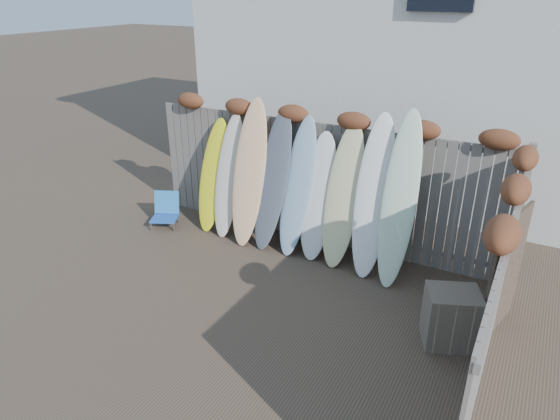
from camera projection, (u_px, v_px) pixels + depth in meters
The scene contains 16 objects.
ground at pixel (236, 312), 6.55m from camera, with size 80.00×80.00×0.00m, color #493A2D.
back_fence at pixel (319, 173), 7.95m from camera, with size 6.05×0.28×2.24m.
right_fence at pixel (498, 290), 4.97m from camera, with size 0.28×4.40×2.24m.
house at pixel (425, 24), 10.22m from camera, with size 8.50×5.50×6.33m.
beach_chair at pixel (166, 210), 8.86m from camera, with size 0.60×0.61×0.59m.
wooden_crate at pixel (451, 318), 5.87m from camera, with size 0.60×0.50×0.70m, color #6F5A53.
lattice_panel at pixel (505, 274), 5.94m from camera, with size 0.04×1.05×1.57m, color #4E3B2F.
surfboard_0 at pixel (213, 176), 8.52m from camera, with size 0.53×0.07×1.98m, color #FFF818.
surfboard_1 at pixel (229, 176), 8.33m from camera, with size 0.48×0.07×2.10m, color beige.
surfboard_2 at pixel (249, 173), 8.04m from camera, with size 0.55×0.07×2.42m, color #F29D71.
surfboard_3 at pixel (273, 181), 7.90m from camera, with size 0.54×0.07×2.28m, color #505662.
surfboard_4 at pixel (298, 187), 7.73m from camera, with size 0.50×0.07×2.22m, color #8DAECB.
surfboard_5 at pixel (318, 197), 7.63m from camera, with size 0.53×0.07×2.01m, color silver.
surfboard_6 at pixel (343, 196), 7.41m from camera, with size 0.54×0.07×2.20m, color beige.
surfboard_7 at pixel (373, 197), 7.14m from camera, with size 0.53×0.07×2.41m, color white.
surfboard_8 at pixel (400, 200), 6.90m from camera, with size 0.48×0.07×2.52m, color silver.
Camera 1 is at (3.10, -4.48, 3.92)m, focal length 32.00 mm.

